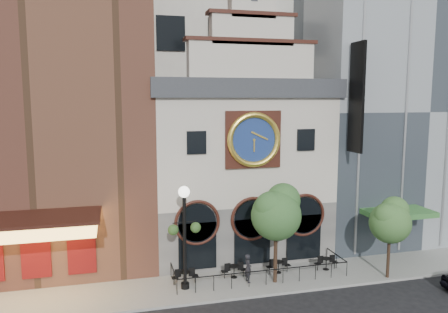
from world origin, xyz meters
name	(u,v)px	position (x,y,z in m)	size (l,w,h in m)	color
ground	(273,296)	(0.00, 0.00, 0.00)	(120.00, 120.00, 0.00)	black
sidewalk	(259,277)	(0.00, 2.50, 0.07)	(44.00, 5.00, 0.15)	gray
clock_building	(236,160)	(0.00, 7.82, 6.69)	(12.60, 8.78, 18.65)	#605E5B
theater_building	(42,76)	(-13.00, 9.96, 12.60)	(14.00, 15.60, 25.00)	brown
retail_building	(379,110)	(12.99, 9.99, 10.14)	(14.00, 14.40, 20.00)	gray
office_tower	(201,4)	(0.00, 20.00, 20.00)	(20.00, 16.00, 40.00)	silver
cafe_railing	(259,269)	(0.00, 2.50, 0.60)	(10.60, 2.60, 0.90)	black
bistro_0	(185,276)	(-4.63, 2.54, 0.61)	(1.58, 0.68, 0.90)	black
bistro_1	(234,270)	(-1.55, 2.72, 0.61)	(1.58, 0.68, 0.90)	black
bistro_2	(278,266)	(1.36, 2.72, 0.61)	(1.58, 0.68, 0.90)	black
bistro_3	(326,263)	(4.54, 2.45, 0.61)	(1.58, 0.68, 0.90)	black
pedestrian	(248,268)	(-0.91, 1.89, 1.01)	(0.63, 0.41, 1.73)	black
lamppost	(184,226)	(-4.72, 1.94, 3.89)	(1.93, 0.75, 6.05)	black
tree_left	(277,211)	(0.72, 1.51, 4.51)	(3.09, 2.97, 5.95)	#382619
tree_right	(391,219)	(7.68, 0.43, 3.81)	(2.59, 2.50, 5.00)	#382619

